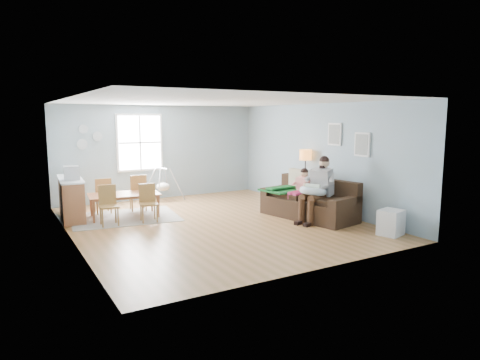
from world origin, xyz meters
TOP-DOWN VIEW (x-y plane):
  - room at (0.00, 0.00)m, footprint 8.40×9.40m
  - window at (-0.60, 3.46)m, footprint 1.32×0.08m
  - pictures at (2.97, -1.05)m, footprint 0.05×1.34m
  - wall_plates at (-2.00, 3.47)m, footprint 0.67×0.02m
  - sofa at (2.20, -0.68)m, footprint 1.39×2.42m
  - green_throw at (1.97, 0.04)m, footprint 1.13×0.95m
  - beige_pillow at (2.32, -0.05)m, footprint 0.24×0.54m
  - father at (2.12, -1.03)m, footprint 1.11×0.70m
  - nursing_pillow at (1.95, -1.06)m, footprint 0.70×0.69m
  - infant at (1.94, -1.03)m, footprint 0.28×0.41m
  - toddler at (2.07, -0.49)m, footprint 0.62×0.39m
  - floor_lamp at (2.80, 0.28)m, footprint 0.31×0.31m
  - storage_cube at (2.62, -2.69)m, footprint 0.56×0.52m
  - rug at (-1.60, 1.52)m, footprint 2.59×2.09m
  - dining_table at (-1.60, 1.52)m, footprint 1.71×1.09m
  - chair_sw at (-2.10, 0.98)m, footprint 0.43×0.43m
  - chair_se at (-1.23, 0.88)m, footprint 0.45×0.45m
  - chair_nw at (-1.95, 2.16)m, footprint 0.41×0.41m
  - chair_ne at (-1.11, 2.06)m, footprint 0.48×0.48m
  - counter at (-2.70, 2.06)m, footprint 0.63×1.74m
  - monitor at (-2.71, 1.74)m, footprint 0.37×0.35m
  - baby_swing at (-0.09, 3.06)m, footprint 1.06×1.07m

SIDE VIEW (x-z plane):
  - rug at x=-1.60m, z-range 0.00..0.01m
  - storage_cube at x=2.62m, z-range 0.00..0.51m
  - dining_table at x=-1.60m, z-range 0.00..0.57m
  - sofa at x=2.20m, z-range -0.13..0.78m
  - baby_swing at x=-0.09m, z-range -0.05..0.89m
  - chair_se at x=-1.23m, z-range 0.05..0.91m
  - counter at x=-2.70m, z-range 0.01..0.96m
  - chair_sw at x=-2.10m, z-range 0.06..0.94m
  - chair_nw at x=-1.95m, z-range 0.06..0.95m
  - chair_ne at x=-1.11m, z-range 0.06..1.00m
  - green_throw at x=1.97m, z-range 0.56..0.60m
  - nursing_pillow at x=1.95m, z-range 0.59..0.84m
  - toddler at x=2.07m, z-range 0.32..1.25m
  - father at x=2.12m, z-range 0.05..1.53m
  - infant at x=1.94m, z-range 0.73..0.89m
  - beige_pillow at x=2.32m, z-range 0.56..1.09m
  - monitor at x=-2.71m, z-range 0.95..1.27m
  - floor_lamp at x=2.80m, z-range 0.50..2.03m
  - window at x=-0.60m, z-range 0.84..2.46m
  - wall_plates at x=-2.00m, z-range 1.50..2.16m
  - pictures at x=2.97m, z-range 1.48..2.22m
  - room at x=0.00m, z-range 0.47..4.37m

